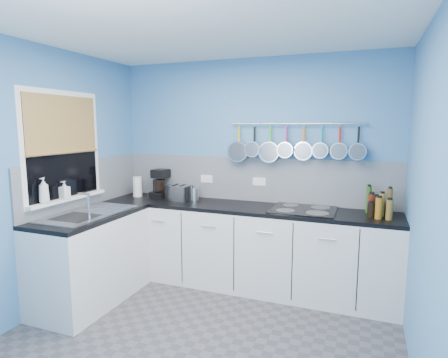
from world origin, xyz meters
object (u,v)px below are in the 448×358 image
Objects in this scene: soap_bottle_a at (44,190)px; toaster at (179,193)px; soap_bottle_b at (64,190)px; hob at (303,209)px; canister at (194,194)px; coffee_maker at (160,183)px; paper_towel at (137,187)px.

toaster is (0.74, 1.23, -0.18)m from soap_bottle_a.
soap_bottle_b is 0.64× the size of toaster.
soap_bottle_a is 2.51m from hob.
toaster is 1.86× the size of canister.
soap_bottle_b is 1.18m from coffee_maker.
toaster is at bearing 53.13° from soap_bottle_b.
toaster is (0.74, 0.99, -0.15)m from soap_bottle_b.
canister is 0.22× the size of hob.
canister is at bearing 1.08° from coffee_maker.
soap_bottle_a is 1.45m from toaster.
soap_bottle_a reaches higher than toaster.
soap_bottle_a is 1.42m from coffee_maker.
soap_bottle_b reaches higher than hob.
soap_bottle_a is at bearing -90.00° from soap_bottle_b.
hob is at bearing 24.35° from soap_bottle_b.
canister is (0.90, 1.30, -0.20)m from soap_bottle_a.
hob is (1.43, -0.00, -0.08)m from toaster.
soap_bottle_a is 0.25m from soap_bottle_b.
soap_bottle_a is 1.39× the size of soap_bottle_b.
soap_bottle_a reaches higher than paper_towel.
hob is (1.76, -0.12, -0.16)m from coffee_maker.
coffee_maker is at bearing 176.15° from hob.
soap_bottle_b is 1.24m from toaster.
canister is (0.74, 0.05, -0.05)m from paper_towel.
paper_towel is 2.01m from hob.
toaster is at bearing -157.27° from canister.
soap_bottle_a is at bearing -100.44° from coffee_maker.
hob is (1.27, -0.07, -0.07)m from canister.
canister is (0.90, 1.05, -0.16)m from soap_bottle_b.
coffee_maker is at bearing 175.47° from toaster.
canister is at bearing 55.30° from soap_bottle_a.
paper_towel is (0.16, 1.00, -0.11)m from soap_bottle_b.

